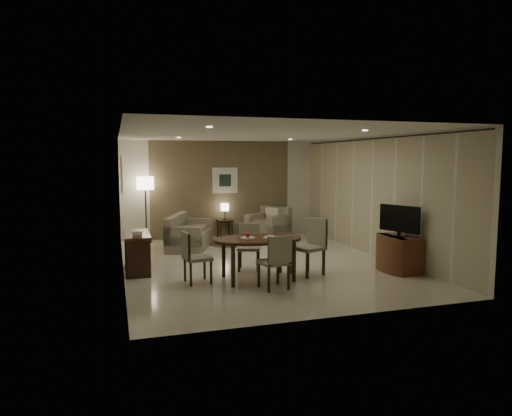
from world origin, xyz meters
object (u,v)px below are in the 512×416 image
object	(u,v)px
sofa	(190,231)
chair_right	(308,247)
floor_lamp	(146,210)
console_desk	(137,253)
chair_left	(198,257)
chair_far	(249,247)
armchair	(268,223)
chair_near	(273,262)
side_table	(225,229)
tv_cabinet	(399,254)
dining_table	(258,259)

from	to	relation	value
sofa	chair_right	bearing A→B (deg)	-131.56
floor_lamp	console_desk	bearing A→B (deg)	-96.92
chair_left	sofa	xyz separation A→B (m)	(0.38, 3.29, -0.05)
chair_far	armchair	world-z (taller)	chair_far
chair_near	armchair	bearing A→B (deg)	-116.57
console_desk	side_table	bearing A→B (deg)	52.08
chair_right	chair_far	bearing A→B (deg)	-145.01
chair_right	armchair	world-z (taller)	chair_right
chair_far	sofa	world-z (taller)	chair_far
tv_cabinet	floor_lamp	xyz separation A→B (m)	(-4.50, 4.70, 0.52)
chair_near	floor_lamp	distance (m)	5.42
tv_cabinet	chair_left	distance (m)	3.92
dining_table	chair_left	size ratio (longest dim) A/B	1.77
tv_cabinet	dining_table	bearing A→B (deg)	175.37
chair_left	armchair	world-z (taller)	chair_left
armchair	dining_table	bearing A→B (deg)	-55.16
sofa	floor_lamp	world-z (taller)	floor_lamp
console_desk	chair_far	size ratio (longest dim) A/B	1.32
console_desk	chair_left	xyz separation A→B (m)	(0.99, -1.17, 0.08)
side_table	floor_lamp	xyz separation A→B (m)	(-2.14, -0.04, 0.61)
console_desk	floor_lamp	bearing A→B (deg)	83.08
chair_left	armchair	bearing A→B (deg)	-41.14
chair_near	chair_left	bearing A→B (deg)	-41.59
tv_cabinet	chair_near	size ratio (longest dim) A/B	0.97
chair_near	chair_right	distance (m)	1.17
console_desk	chair_far	bearing A→B (deg)	-14.09
chair_left	tv_cabinet	bearing A→B (deg)	-102.22
chair_far	chair_left	world-z (taller)	chair_left
dining_table	floor_lamp	world-z (taller)	floor_lamp
sofa	chair_near	bearing A→B (deg)	-147.82
chair_near	chair_right	bearing A→B (deg)	-151.88
tv_cabinet	sofa	distance (m)	5.05
chair_far	tv_cabinet	bearing A→B (deg)	1.02
chair_far	armchair	bearing A→B (deg)	85.58
chair_near	chair_left	distance (m)	1.38
dining_table	armchair	size ratio (longest dim) A/B	1.67
side_table	floor_lamp	bearing A→B (deg)	-178.85
dining_table	console_desk	bearing A→B (deg)	148.46
console_desk	tv_cabinet	size ratio (longest dim) A/B	1.33
console_desk	armchair	xyz separation A→B (m)	(3.66, 2.82, 0.06)
chair_left	armchair	xyz separation A→B (m)	(2.67, 3.99, -0.03)
dining_table	chair_near	size ratio (longest dim) A/B	1.75
chair_right	sofa	distance (m)	3.75
console_desk	side_table	world-z (taller)	console_desk
floor_lamp	chair_left	bearing A→B (deg)	-82.23
console_desk	armchair	bearing A→B (deg)	37.67
dining_table	chair_far	bearing A→B (deg)	86.70
armchair	chair_near	bearing A→B (deg)	-51.74
chair_far	floor_lamp	bearing A→B (deg)	135.06
tv_cabinet	chair_far	distance (m)	2.94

